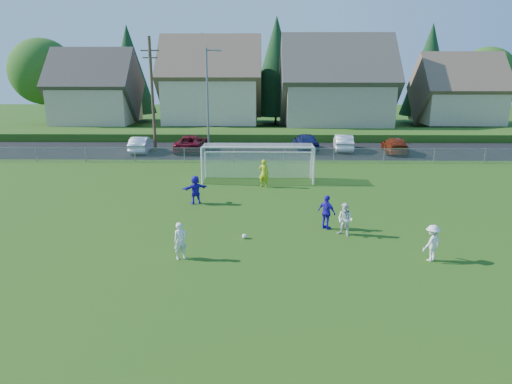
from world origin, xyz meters
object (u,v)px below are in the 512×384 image
at_px(car_e, 306,142).
at_px(car_f, 343,143).
at_px(player_white_a, 180,241).
at_px(player_white_c, 432,243).
at_px(goalkeeper, 264,173).
at_px(player_blue_a, 327,212).
at_px(player_white_b, 345,220).
at_px(soccer_goal, 258,157).
at_px(car_b, 141,144).
at_px(car_g, 395,145).
at_px(player_blue_b, 195,190).
at_px(soccer_ball, 244,236).
at_px(car_c, 192,143).

relative_size(car_e, car_f, 1.05).
xyz_separation_m(player_white_a, player_white_c, (9.99, -0.00, -0.02)).
height_order(player_white_c, goalkeeper, goalkeeper).
relative_size(player_blue_a, car_f, 0.37).
xyz_separation_m(player_white_b, soccer_goal, (-4.09, 10.41, 0.86)).
bearing_deg(car_b, car_f, 180.00).
bearing_deg(car_f, player_white_c, 93.76).
bearing_deg(car_g, car_b, 6.39).
bearing_deg(car_f, goalkeeper, 66.38).
xyz_separation_m(player_blue_a, car_g, (8.73, 19.90, -0.14)).
relative_size(player_white_b, car_g, 0.32).
relative_size(player_blue_b, soccer_goal, 0.22).
xyz_separation_m(soccer_ball, player_blue_a, (3.84, 1.34, 0.72)).
distance_m(player_white_b, car_f, 22.20).
relative_size(player_white_b, player_blue_b, 0.94).
xyz_separation_m(player_white_a, soccer_goal, (2.93, 13.11, 0.87)).
bearing_deg(car_c, soccer_ball, 106.27).
height_order(player_blue_a, soccer_goal, soccer_goal).
xyz_separation_m(player_white_a, car_g, (15.04, 23.49, -0.07)).
distance_m(car_e, car_g, 7.96).
height_order(player_white_c, car_f, same).
height_order(soccer_ball, car_f, car_f).
bearing_deg(player_white_a, player_blue_b, 62.86).
bearing_deg(car_c, player_white_b, 117.26).
bearing_deg(player_white_b, player_white_c, -2.88).
distance_m(soccer_ball, soccer_goal, 10.98).
bearing_deg(soccer_goal, car_g, 40.60).
distance_m(player_white_c, car_c, 27.50).
bearing_deg(car_f, car_b, 8.89).
distance_m(soccer_ball, car_g, 24.69).
relative_size(player_white_c, player_blue_a, 0.90).
bearing_deg(player_white_b, player_white_a, -119.42).
bearing_deg(goalkeeper, car_g, -118.22).
relative_size(player_blue_a, car_e, 0.35).
bearing_deg(car_g, car_e, -2.80).
height_order(soccer_ball, player_white_c, player_white_c).
bearing_deg(player_blue_b, goalkeeper, -163.75).
distance_m(player_blue_a, car_f, 21.46).
xyz_separation_m(player_white_b, car_c, (-10.27, 21.40, -0.02)).
relative_size(car_b, car_c, 0.80).
bearing_deg(player_white_b, car_b, 164.91).
relative_size(soccer_ball, goalkeeper, 0.12).
relative_size(player_white_a, player_white_b, 0.99).
distance_m(goalkeeper, soccer_goal, 1.92).
bearing_deg(car_b, player_blue_a, 121.56).
height_order(player_white_c, player_blue_a, player_blue_a).
bearing_deg(player_blue_a, car_f, -57.66).
height_order(soccer_ball, car_b, car_b).
bearing_deg(player_white_a, car_g, 26.40).
distance_m(goalkeeper, car_g, 16.84).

